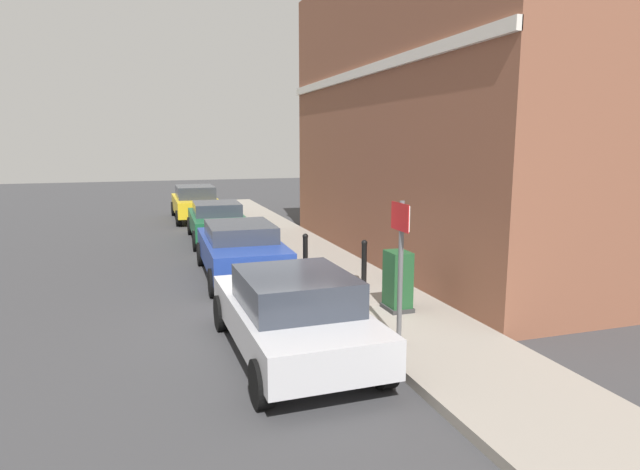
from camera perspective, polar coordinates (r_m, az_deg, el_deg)
ground at (r=10.27m, az=-3.19°, el=-9.37°), size 80.00×80.00×0.00m
sidewalk at (r=16.37m, az=-1.58°, el=-1.83°), size 2.27×30.00×0.15m
corner_building at (r=16.52m, az=16.58°, el=12.05°), size 7.35×12.53×8.28m
car_silver at (r=8.63m, az=-2.87°, el=-8.08°), size 2.03×4.22×1.39m
car_blue at (r=13.73m, az=-8.29°, el=-1.40°), size 1.98×4.36×1.36m
car_green at (r=18.87m, az=-10.71°, el=1.48°), size 1.94×4.30×1.33m
car_yellow at (r=24.20m, az=-12.91°, el=3.37°), size 1.87×4.42×1.48m
utility_cabinet at (r=10.60m, az=8.12°, el=-4.99°), size 0.46×0.61×1.15m
bollard_near_cabinet at (r=12.33m, az=4.64°, el=-2.72°), size 0.14×0.14×1.04m
bollard_far_kerb at (r=13.12m, az=-1.54°, el=-1.93°), size 0.14×0.14×1.04m
street_sign at (r=8.70m, az=8.41°, el=-1.62°), size 0.08×0.60×2.30m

